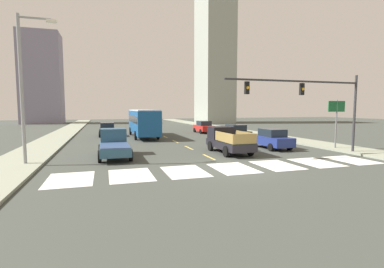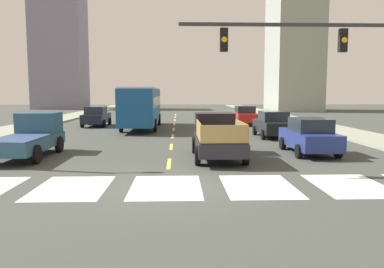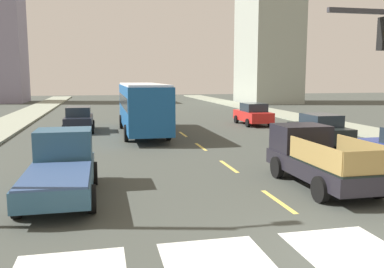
% 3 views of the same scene
% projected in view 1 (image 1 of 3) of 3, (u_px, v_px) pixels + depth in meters
% --- Properties ---
extents(ground_plane, '(160.00, 160.00, 0.00)m').
position_uv_depth(ground_plane, '(233.00, 168.00, 16.49)').
color(ground_plane, '#3D423C').
extents(sidewalk_right, '(3.37, 110.00, 0.15)m').
position_uv_depth(sidewalk_right, '(260.00, 134.00, 37.29)').
color(sidewalk_right, gray).
rests_on(sidewalk_right, ground).
extents(sidewalk_left, '(3.37, 110.00, 0.15)m').
position_uv_depth(sidewalk_left, '(52.00, 141.00, 29.90)').
color(sidewalk_left, gray).
rests_on(sidewalk_left, ground).
extents(crosswalk_stripe_0, '(2.20, 3.18, 0.01)m').
position_uv_depth(crosswalk_stripe_0, '(70.00, 179.00, 13.88)').
color(crosswalk_stripe_0, silver).
rests_on(crosswalk_stripe_0, ground).
extents(crosswalk_stripe_1, '(2.20, 3.18, 0.01)m').
position_uv_depth(crosswalk_stripe_1, '(131.00, 175.00, 14.75)').
color(crosswalk_stripe_1, silver).
rests_on(crosswalk_stripe_1, ground).
extents(crosswalk_stripe_2, '(2.20, 3.18, 0.01)m').
position_uv_depth(crosswalk_stripe_2, '(185.00, 171.00, 15.62)').
color(crosswalk_stripe_2, silver).
rests_on(crosswalk_stripe_2, ground).
extents(crosswalk_stripe_3, '(2.20, 3.18, 0.01)m').
position_uv_depth(crosswalk_stripe_3, '(233.00, 168.00, 16.49)').
color(crosswalk_stripe_3, silver).
rests_on(crosswalk_stripe_3, ground).
extents(crosswalk_stripe_4, '(2.20, 3.18, 0.01)m').
position_uv_depth(crosswalk_stripe_4, '(277.00, 165.00, 17.36)').
color(crosswalk_stripe_4, silver).
rests_on(crosswalk_stripe_4, ground).
extents(crosswalk_stripe_5, '(2.20, 3.18, 0.01)m').
position_uv_depth(crosswalk_stripe_5, '(316.00, 162.00, 18.23)').
color(crosswalk_stripe_5, silver).
rests_on(crosswalk_stripe_5, ground).
extents(crosswalk_stripe_6, '(2.20, 3.18, 0.01)m').
position_uv_depth(crosswalk_stripe_6, '(352.00, 160.00, 19.10)').
color(crosswalk_stripe_6, silver).
rests_on(crosswalk_stripe_6, ground).
extents(lane_dash_0, '(0.16, 2.40, 0.01)m').
position_uv_depth(lane_dash_0, '(209.00, 157.00, 20.29)').
color(lane_dash_0, '#DFC351').
rests_on(lane_dash_0, ground).
extents(lane_dash_1, '(0.16, 2.40, 0.01)m').
position_uv_depth(lane_dash_1, '(189.00, 148.00, 25.05)').
color(lane_dash_1, '#DFC351').
rests_on(lane_dash_1, ground).
extents(lane_dash_2, '(0.16, 2.40, 0.01)m').
position_uv_depth(lane_dash_2, '(175.00, 141.00, 29.80)').
color(lane_dash_2, '#DFC351').
rests_on(lane_dash_2, ground).
extents(lane_dash_3, '(0.16, 2.40, 0.01)m').
position_uv_depth(lane_dash_3, '(165.00, 137.00, 34.55)').
color(lane_dash_3, '#DFC351').
rests_on(lane_dash_3, ground).
extents(lane_dash_4, '(0.16, 2.40, 0.01)m').
position_uv_depth(lane_dash_4, '(158.00, 133.00, 39.31)').
color(lane_dash_4, '#DFC351').
rests_on(lane_dash_4, ground).
extents(lane_dash_5, '(0.16, 2.40, 0.01)m').
position_uv_depth(lane_dash_5, '(152.00, 131.00, 44.06)').
color(lane_dash_5, '#DFC351').
rests_on(lane_dash_5, ground).
extents(lane_dash_6, '(0.16, 2.40, 0.01)m').
position_uv_depth(lane_dash_6, '(147.00, 129.00, 48.81)').
color(lane_dash_6, '#DFC351').
rests_on(lane_dash_6, ground).
extents(lane_dash_7, '(0.16, 2.40, 0.01)m').
position_uv_depth(lane_dash_7, '(143.00, 127.00, 53.57)').
color(lane_dash_7, '#DFC351').
rests_on(lane_dash_7, ground).
extents(pickup_stakebed, '(2.18, 5.20, 1.96)m').
position_uv_depth(pickup_stakebed, '(227.00, 141.00, 22.40)').
color(pickup_stakebed, black).
rests_on(pickup_stakebed, ground).
extents(pickup_dark, '(2.18, 5.20, 1.96)m').
position_uv_depth(pickup_dark, '(114.00, 144.00, 20.36)').
color(pickup_dark, '#284F6A').
rests_on(pickup_dark, ground).
extents(city_bus, '(2.72, 10.80, 3.32)m').
position_uv_depth(city_bus, '(143.00, 121.00, 34.24)').
color(city_bus, '#174F8C').
rests_on(city_bus, ground).
extents(sedan_near_left, '(2.02, 4.40, 1.72)m').
position_uv_depth(sedan_near_left, '(235.00, 132.00, 30.97)').
color(sedan_near_left, black).
rests_on(sedan_near_left, ground).
extents(sedan_mid, '(2.02, 4.40, 1.72)m').
position_uv_depth(sedan_mid, '(204.00, 127.00, 40.26)').
color(sedan_mid, red).
rests_on(sedan_mid, ground).
extents(sedan_far, '(2.02, 4.40, 1.72)m').
position_uv_depth(sedan_far, '(271.00, 139.00, 24.50)').
color(sedan_far, navy).
rests_on(sedan_far, ground).
extents(sedan_near_right, '(2.02, 4.40, 1.72)m').
position_uv_depth(sedan_near_right, '(107.00, 129.00, 35.30)').
color(sedan_near_right, black).
rests_on(sedan_near_right, ground).
extents(traffic_signal_gantry, '(11.04, 0.27, 6.00)m').
position_uv_depth(traffic_signal_gantry, '(316.00, 97.00, 20.62)').
color(traffic_signal_gantry, '#2D2D33').
rests_on(traffic_signal_gantry, ground).
extents(direction_sign_green, '(1.70, 0.12, 4.20)m').
position_uv_depth(direction_sign_green, '(336.00, 114.00, 23.80)').
color(direction_sign_green, slate).
rests_on(direction_sign_green, ground).
extents(streetlight_left, '(2.20, 0.28, 9.00)m').
position_uv_depth(streetlight_left, '(24.00, 83.00, 16.83)').
color(streetlight_left, gray).
rests_on(streetlight_left, ground).
extents(tower_tall_centre, '(8.51, 7.44, 20.61)m').
position_uv_depth(tower_tall_centre, '(42.00, 79.00, 64.83)').
color(tower_tall_centre, gray).
rests_on(tower_tall_centre, ground).
extents(block_mid_left, '(7.03, 9.99, 31.47)m').
position_uv_depth(block_mid_left, '(215.00, 57.00, 67.62)').
color(block_mid_left, '#939A8F').
rests_on(block_mid_left, ground).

